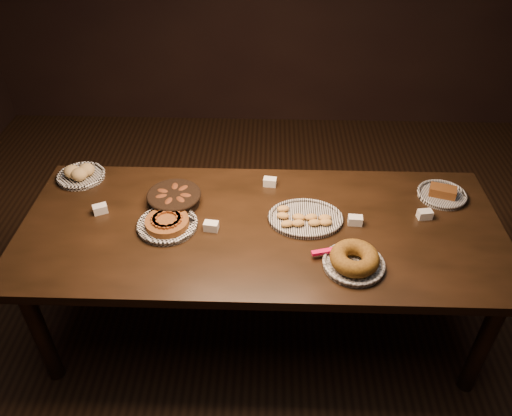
{
  "coord_description": "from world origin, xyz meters",
  "views": [
    {
      "loc": [
        0.03,
        -1.89,
        2.35
      ],
      "look_at": [
        -0.03,
        0.05,
        0.82
      ],
      "focal_mm": 35.0,
      "sensor_mm": 36.0,
      "label": 1
    }
  ],
  "objects_px": {
    "bundt_cake_plate": "(354,260)",
    "buffet_table": "(261,236)",
    "apple_tart_plate": "(167,223)",
    "madeleine_platter": "(305,218)"
  },
  "relations": [
    {
      "from": "buffet_table",
      "to": "apple_tart_plate",
      "type": "bearing_deg",
      "value": -177.07
    },
    {
      "from": "apple_tart_plate",
      "to": "bundt_cake_plate",
      "type": "height_order",
      "value": "bundt_cake_plate"
    },
    {
      "from": "bundt_cake_plate",
      "to": "buffet_table",
      "type": "bearing_deg",
      "value": 141.15
    },
    {
      "from": "apple_tart_plate",
      "to": "madeleine_platter",
      "type": "height_order",
      "value": "apple_tart_plate"
    },
    {
      "from": "madeleine_platter",
      "to": "bundt_cake_plate",
      "type": "distance_m",
      "value": 0.37
    },
    {
      "from": "buffet_table",
      "to": "madeleine_platter",
      "type": "relative_size",
      "value": 6.47
    },
    {
      "from": "apple_tart_plate",
      "to": "madeleine_platter",
      "type": "distance_m",
      "value": 0.68
    },
    {
      "from": "madeleine_platter",
      "to": "bundt_cake_plate",
      "type": "bearing_deg",
      "value": -55.19
    },
    {
      "from": "apple_tart_plate",
      "to": "bundt_cake_plate",
      "type": "bearing_deg",
      "value": -31.79
    },
    {
      "from": "bundt_cake_plate",
      "to": "madeleine_platter",
      "type": "bearing_deg",
      "value": 116.98
    }
  ]
}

